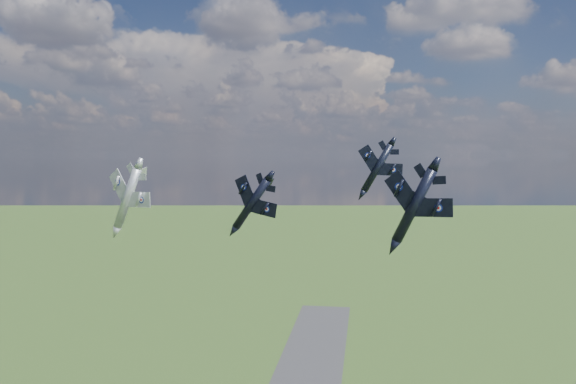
% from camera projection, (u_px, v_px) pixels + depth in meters
% --- Properties ---
extents(jet_lead_navy, '(15.22, 17.92, 9.14)m').
position_uv_depth(jet_lead_navy, '(252.00, 204.00, 99.73)').
color(jet_lead_navy, black).
extents(jet_right_navy, '(14.07, 16.16, 6.77)m').
position_uv_depth(jet_right_navy, '(414.00, 206.00, 67.87)').
color(jet_right_navy, black).
extents(jet_high_navy, '(11.50, 14.96, 7.49)m').
position_uv_depth(jet_high_navy, '(377.00, 168.00, 108.31)').
color(jet_high_navy, black).
extents(jet_left_silver, '(16.02, 18.11, 7.61)m').
position_uv_depth(jet_left_silver, '(128.00, 198.00, 91.06)').
color(jet_left_silver, '#A4A6AF').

